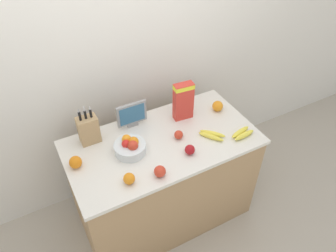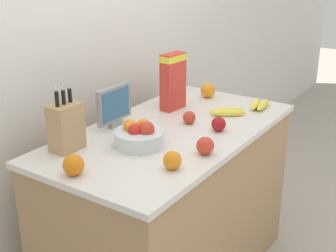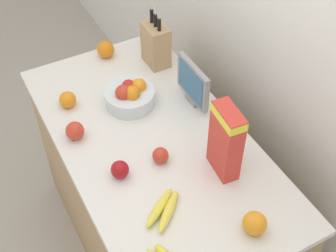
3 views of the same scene
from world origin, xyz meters
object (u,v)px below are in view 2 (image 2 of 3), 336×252
object	(u,v)px
knife_block	(66,127)
small_monitor	(114,105)
orange_front_right	(172,160)
apple_by_knife_block	(219,124)
banana_bunch_left	(227,112)
apple_rightmost	(205,146)
orange_back_center	(73,165)
orange_front_left	(208,90)
fruit_bowl	(140,136)
apple_front	(189,117)
banana_bunch_right	(259,104)
cereal_box	(173,79)

from	to	relation	value
knife_block	small_monitor	distance (m)	0.35
orange_front_right	apple_by_knife_block	bearing A→B (deg)	5.12
banana_bunch_left	apple_rightmost	distance (m)	0.55
orange_back_center	orange_front_left	size ratio (longest dim) A/B	0.99
orange_back_center	knife_block	bearing A→B (deg)	50.76
knife_block	fruit_bowl	world-z (taller)	knife_block
apple_by_knife_block	apple_front	xyz separation A→B (m)	(0.01, 0.18, -0.00)
small_monitor	apple_front	bearing A→B (deg)	-49.78
small_monitor	orange_back_center	xyz separation A→B (m)	(-0.52, -0.21, -0.07)
banana_bunch_left	small_monitor	bearing A→B (deg)	140.13
knife_block	banana_bunch_right	bearing A→B (deg)	-25.21
apple_front	apple_rightmost	xyz separation A→B (m)	(-0.29, -0.26, 0.01)
apple_front	banana_bunch_right	bearing A→B (deg)	-24.61
orange_front_left	banana_bunch_right	bearing A→B (deg)	-91.69
banana_bunch_right	orange_front_right	world-z (taller)	orange_front_right
banana_bunch_left	orange_front_left	bearing A→B (deg)	48.33
orange_back_center	orange_front_right	xyz separation A→B (m)	(0.27, -0.30, -0.00)
orange_front_left	apple_rightmost	bearing A→B (deg)	-151.43
cereal_box	orange_front_right	world-z (taller)	cereal_box
banana_bunch_right	banana_bunch_left	bearing A→B (deg)	155.48
apple_by_knife_block	orange_front_right	world-z (taller)	orange_front_right
fruit_bowl	banana_bunch_right	xyz separation A→B (m)	(0.82, -0.24, -0.03)
small_monitor	apple_by_knife_block	xyz separation A→B (m)	(0.24, -0.47, -0.08)
apple_front	apple_rightmost	bearing A→B (deg)	-138.09
apple_by_knife_block	orange_front_right	bearing A→B (deg)	-174.88
apple_front	cereal_box	bearing A→B (deg)	52.86
orange_front_right	orange_back_center	bearing A→B (deg)	131.65
apple_rightmost	apple_front	bearing A→B (deg)	41.91
fruit_bowl	apple_front	xyz separation A→B (m)	(0.38, -0.04, -0.02)
orange_front_right	small_monitor	bearing A→B (deg)	64.45
apple_by_knife_block	orange_front_left	world-z (taller)	orange_front_left
apple_by_knife_block	orange_front_right	size ratio (longest dim) A/B	0.94
small_monitor	banana_bunch_right	xyz separation A→B (m)	(0.69, -0.50, -0.10)
orange_front_right	fruit_bowl	bearing A→B (deg)	65.42
knife_block	apple_by_knife_block	bearing A→B (deg)	-38.26
banana_bunch_right	apple_rightmost	bearing A→B (deg)	-175.44
banana_bunch_right	orange_front_left	size ratio (longest dim) A/B	2.23
orange_front_right	apple_rightmost	bearing A→B (deg)	-11.04
apple_front	apple_rightmost	distance (m)	0.39
banana_bunch_right	apple_by_knife_block	distance (m)	0.45
small_monitor	apple_rightmost	bearing A→B (deg)	-94.28
small_monitor	knife_block	bearing A→B (deg)	-178.59
cereal_box	orange_front_left	bearing A→B (deg)	-6.09
knife_block	cereal_box	size ratio (longest dim) A/B	1.01
cereal_box	banana_bunch_right	distance (m)	0.52
banana_bunch_left	orange_back_center	distance (m)	1.01
banana_bunch_right	orange_front_right	distance (m)	0.94
cereal_box	orange_back_center	xyz separation A→B (m)	(-0.92, -0.12, -0.13)
fruit_bowl	apple_front	distance (m)	0.38
banana_bunch_left	banana_bunch_right	bearing A→B (deg)	-24.52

